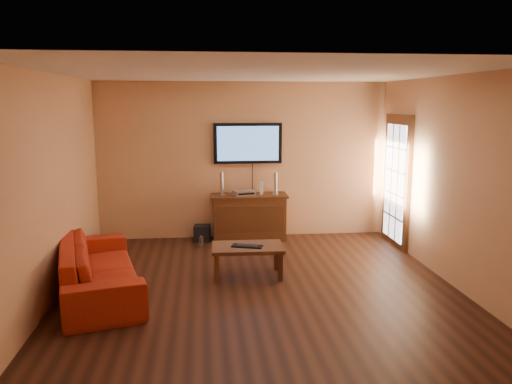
{
  "coord_description": "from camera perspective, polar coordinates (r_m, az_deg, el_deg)",
  "views": [
    {
      "loc": [
        -0.71,
        -6.1,
        2.35
      ],
      "look_at": [
        0.04,
        0.8,
        1.1
      ],
      "focal_mm": 35.0,
      "sensor_mm": 36.0,
      "label": 1
    }
  ],
  "objects": [
    {
      "name": "ground_plane",
      "position": [
        6.58,
        0.44,
        -10.73
      ],
      "size": [
        5.0,
        5.0,
        0.0
      ],
      "primitive_type": "plane",
      "color": "black",
      "rests_on": "ground"
    },
    {
      "name": "av_receiver",
      "position": [
        8.5,
        -1.41,
        -0.08
      ],
      "size": [
        0.39,
        0.33,
        0.08
      ],
      "primitive_type": "cube",
      "rotation": [
        0.0,
        0.0,
        0.29
      ],
      "color": "silver",
      "rests_on": "media_console"
    },
    {
      "name": "bottle",
      "position": [
        8.24,
        -6.29,
        -5.71
      ],
      "size": [
        0.07,
        0.07,
        0.21
      ],
      "color": "white",
      "rests_on": "ground"
    },
    {
      "name": "television",
      "position": [
        8.62,
        -0.94,
        5.58
      ],
      "size": [
        1.18,
        0.08,
        0.7
      ],
      "color": "black",
      "rests_on": "ground"
    },
    {
      "name": "coffee_table",
      "position": [
        6.83,
        -0.97,
        -6.64
      ],
      "size": [
        0.98,
        0.6,
        0.43
      ],
      "color": "#42210F",
      "rests_on": "ground"
    },
    {
      "name": "speaker_left",
      "position": [
        8.47,
        -3.93,
        0.86
      ],
      "size": [
        0.11,
        0.11,
        0.39
      ],
      "color": "silver",
      "rests_on": "media_console"
    },
    {
      "name": "room_walls",
      "position": [
        6.79,
        -0.15,
        4.61
      ],
      "size": [
        5.0,
        5.0,
        5.0
      ],
      "color": "tan",
      "rests_on": "ground"
    },
    {
      "name": "game_console",
      "position": [
        8.56,
        0.64,
        0.44
      ],
      "size": [
        0.08,
        0.16,
        0.21
      ],
      "primitive_type": "cube",
      "rotation": [
        0.0,
        0.0,
        -0.25
      ],
      "color": "white",
      "rests_on": "media_console"
    },
    {
      "name": "subwoofer",
      "position": [
        8.66,
        -6.18,
        -4.68
      ],
      "size": [
        0.29,
        0.29,
        0.27
      ],
      "primitive_type": "cube",
      "rotation": [
        0.0,
        0.0,
        -0.09
      ],
      "color": "black",
      "rests_on": "ground"
    },
    {
      "name": "speaker_right",
      "position": [
        8.55,
        2.26,
        0.89
      ],
      "size": [
        0.1,
        0.1,
        0.37
      ],
      "color": "silver",
      "rests_on": "media_console"
    },
    {
      "name": "media_console",
      "position": [
        8.61,
        -0.79,
        -2.88
      ],
      "size": [
        1.3,
        0.5,
        0.79
      ],
      "color": "#42210F",
      "rests_on": "ground"
    },
    {
      "name": "keyboard",
      "position": [
        6.77,
        -1.01,
        -6.18
      ],
      "size": [
        0.44,
        0.28,
        0.02
      ],
      "color": "black",
      "rests_on": "coffee_table"
    },
    {
      "name": "sofa",
      "position": [
        6.53,
        -17.6,
        -7.29
      ],
      "size": [
        1.2,
        2.35,
        0.88
      ],
      "primitive_type": "imported",
      "rotation": [
        0.0,
        0.0,
        1.82
      ],
      "color": "#A72712",
      "rests_on": "ground"
    },
    {
      "name": "french_door",
      "position": [
        8.52,
        15.74,
        1.05
      ],
      "size": [
        0.07,
        1.02,
        2.22
      ],
      "color": "#42210F",
      "rests_on": "ground"
    }
  ]
}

